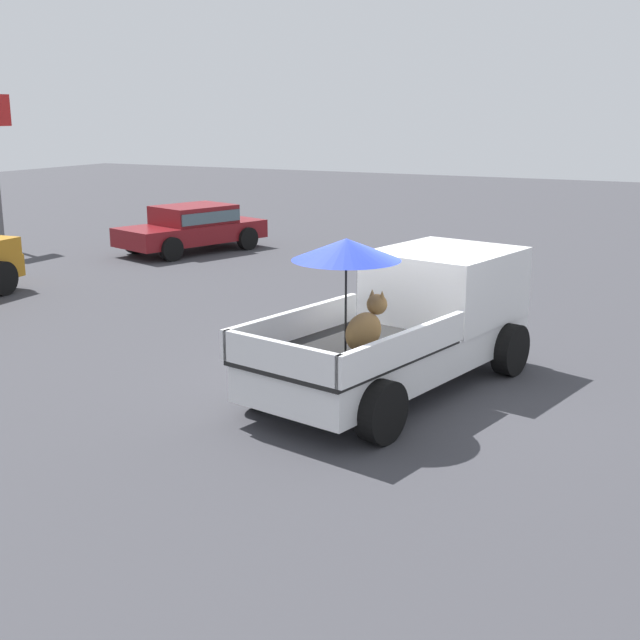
# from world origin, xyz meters

# --- Properties ---
(ground_plane) EXTENTS (80.00, 80.00, 0.00)m
(ground_plane) POSITION_xyz_m (0.00, 0.00, 0.00)
(ground_plane) COLOR #38383D
(pickup_truck_main) EXTENTS (5.33, 3.07, 2.40)m
(pickup_truck_main) POSITION_xyz_m (0.40, -0.09, 0.99)
(pickup_truck_main) COLOR black
(pickup_truck_main) RESTS_ON ground
(parked_sedan_far) EXTENTS (4.63, 2.99, 1.33)m
(parked_sedan_far) POSITION_xyz_m (8.90, 9.82, 0.74)
(parked_sedan_far) COLOR black
(parked_sedan_far) RESTS_ON ground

